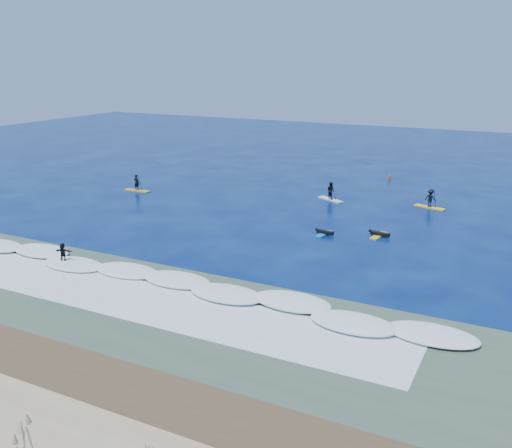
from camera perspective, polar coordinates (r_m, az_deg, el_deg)
The scene contains 12 objects.
ground at distance 45.22m, azimuth -2.04°, elevation -1.46°, with size 160.00×160.00×0.00m, color #030D47.
wet_sand_strip at distance 29.81m, azimuth -22.93°, elevation -12.75°, with size 90.00×5.00×0.08m, color #4B3823.
shallow_water at distance 34.45m, azimuth -13.45°, elevation -7.81°, with size 90.00×13.00×0.01m, color #3A4F3D.
breaking_wave at distance 37.31m, azimuth -9.51°, elevation -5.66°, with size 40.00×6.00×0.30m, color white.
whitewater at distance 35.15m, azimuth -12.40°, elevation -7.25°, with size 34.00×5.00×0.02m, color silver.
sup_paddler_left at distance 62.35m, azimuth -11.84°, elevation 3.83°, with size 2.98×0.82×2.08m.
sup_paddler_center at distance 57.65m, azimuth 7.48°, elevation 3.17°, with size 3.01×2.09×2.11m.
sup_paddler_right at distance 56.60m, azimuth 17.04°, elevation 2.35°, with size 3.07×1.56×2.09m.
prone_paddler_near at distance 46.74m, azimuth 12.19°, elevation -1.02°, with size 1.80×2.32×0.47m.
prone_paddler_far at distance 46.49m, azimuth 6.83°, elevation -0.87°, with size 1.64×2.12×0.43m.
wave_surfer at distance 41.59m, azimuth -18.74°, elevation -2.82°, with size 2.01×1.02×1.40m.
marker_buoy at distance 68.25m, azimuth 13.18°, elevation 4.55°, with size 0.31×0.31×0.75m.
Camera 1 is at (20.88, -37.62, 13.90)m, focal length 40.00 mm.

